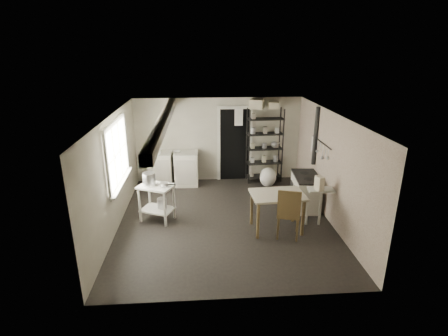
{
  "coord_description": "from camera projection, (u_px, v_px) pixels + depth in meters",
  "views": [
    {
      "loc": [
        -0.51,
        -6.78,
        3.58
      ],
      "look_at": [
        0.0,
        0.3,
        1.1
      ],
      "focal_mm": 28.0,
      "sensor_mm": 36.0,
      "label": 1
    }
  ],
  "objects": [
    {
      "name": "work_table",
      "position": [
        277.0,
        213.0,
        7.09
      ],
      "size": [
        1.09,
        0.8,
        0.8
      ],
      "primitive_type": null,
      "rotation": [
        0.0,
        0.0,
        0.06
      ],
      "color": "beige",
      "rests_on": "ground"
    },
    {
      "name": "wall_front",
      "position": [
        238.0,
        231.0,
        4.86
      ],
      "size": [
        4.5,
        0.02,
        2.3
      ],
      "primitive_type": "cube",
      "color": "#B6B09B",
      "rests_on": "ground"
    },
    {
      "name": "counter_cup",
      "position": [
        159.0,
        152.0,
        9.08
      ],
      "size": [
        0.12,
        0.12,
        0.09
      ],
      "primitive_type": "imported",
      "rotation": [
        0.0,
        0.0,
        -0.05
      ],
      "color": "silver",
      "rests_on": "base_cabinets"
    },
    {
      "name": "table_cup",
      "position": [
        287.0,
        196.0,
        6.83
      ],
      "size": [
        0.13,
        0.13,
        0.1
      ],
      "primitive_type": "imported",
      "rotation": [
        0.0,
        0.0,
        0.3
      ],
      "color": "silver",
      "rests_on": "work_table"
    },
    {
      "name": "oats_box",
      "position": [
        320.0,
        181.0,
        7.03
      ],
      "size": [
        0.16,
        0.22,
        0.29
      ],
      "primitive_type": "cube",
      "rotation": [
        0.0,
        0.0,
        0.24
      ],
      "color": "beige",
      "rests_on": "side_ledge"
    },
    {
      "name": "side_ledge",
      "position": [
        319.0,
        206.0,
        7.27
      ],
      "size": [
        0.55,
        0.32,
        0.82
      ],
      "primitive_type": null,
      "rotation": [
        0.0,
        0.0,
        -0.07
      ],
      "color": "beige",
      "rests_on": "ground"
    },
    {
      "name": "floor",
      "position": [
        225.0,
        220.0,
        7.6
      ],
      "size": [
        5.0,
        5.0,
        0.0
      ],
      "primitive_type": "plane",
      "color": "black",
      "rests_on": "ground"
    },
    {
      "name": "chair",
      "position": [
        288.0,
        214.0,
        6.82
      ],
      "size": [
        0.54,
        0.56,
        1.05
      ],
      "primitive_type": null,
      "rotation": [
        0.0,
        0.0,
        -0.27
      ],
      "color": "brown",
      "rests_on": "ground"
    },
    {
      "name": "shelf_jar",
      "position": [
        252.0,
        133.0,
        9.4
      ],
      "size": [
        0.11,
        0.11,
        0.2
      ],
      "primitive_type": "imported",
      "rotation": [
        0.0,
        0.0,
        0.22
      ],
      "color": "silver",
      "rests_on": "shelf_rack"
    },
    {
      "name": "wall_left",
      "position": [
        114.0,
        173.0,
        7.07
      ],
      "size": [
        0.02,
        5.0,
        2.3
      ],
      "primitive_type": "cube",
      "color": "#B6B09B",
      "rests_on": "ground"
    },
    {
      "name": "base_cabinets",
      "position": [
        174.0,
        169.0,
        9.41
      ],
      "size": [
        1.4,
        0.63,
        0.91
      ],
      "primitive_type": null,
      "rotation": [
        0.0,
        0.0,
        -0.02
      ],
      "color": "beige",
      "rests_on": "ground"
    },
    {
      "name": "stovepipe",
      "position": [
        316.0,
        136.0,
        8.15
      ],
      "size": [
        0.12,
        0.12,
        1.38
      ],
      "primitive_type": null,
      "rotation": [
        0.0,
        0.0,
        0.09
      ],
      "color": "black",
      "rests_on": "stove"
    },
    {
      "name": "stove",
      "position": [
        306.0,
        189.0,
        8.1
      ],
      "size": [
        0.62,
        1.03,
        0.78
      ],
      "primitive_type": null,
      "rotation": [
        0.0,
        0.0,
        -0.08
      ],
      "color": "beige",
      "rests_on": "ground"
    },
    {
      "name": "stockpot",
      "position": [
        149.0,
        179.0,
        7.32
      ],
      "size": [
        0.34,
        0.34,
        0.29
      ],
      "primitive_type": "cylinder",
      "rotation": [
        0.0,
        0.0,
        0.31
      ],
      "color": "silver",
      "rests_on": "prep_table"
    },
    {
      "name": "storage_box_b",
      "position": [
        273.0,
        110.0,
        9.18
      ],
      "size": [
        0.3,
        0.28,
        0.17
      ],
      "primitive_type": "cube",
      "rotation": [
        0.0,
        0.0,
        -0.14
      ],
      "color": "beige",
      "rests_on": "shelf_rack"
    },
    {
      "name": "bucket",
      "position": [
        162.0,
        203.0,
        7.52
      ],
      "size": [
        0.2,
        0.2,
        0.22
      ],
      "primitive_type": "cylinder",
      "rotation": [
        0.0,
        0.0,
        0.01
      ],
      "color": "silver",
      "rests_on": "prep_table"
    },
    {
      "name": "wall_right",
      "position": [
        331.0,
        168.0,
        7.37
      ],
      "size": [
        0.02,
        5.0,
        2.3
      ],
      "primitive_type": "cube",
      "color": "#B6B09B",
      "rests_on": "ground"
    },
    {
      "name": "doorway",
      "position": [
        235.0,
        145.0,
        9.62
      ],
      "size": [
        0.96,
        0.1,
        2.08
      ],
      "primitive_type": null,
      "color": "beige",
      "rests_on": "ground"
    },
    {
      "name": "wall_back",
      "position": [
        218.0,
        140.0,
        9.57
      ],
      "size": [
        4.5,
        0.02,
        2.3
      ],
      "primitive_type": "cube",
      "color": "#B6B09B",
      "rests_on": "ground"
    },
    {
      "name": "storage_box_a",
      "position": [
        257.0,
        109.0,
        9.18
      ],
      "size": [
        0.44,
        0.42,
        0.24
      ],
      "primitive_type": "cube",
      "rotation": [
        0.0,
        0.0,
        -0.4
      ],
      "color": "beige",
      "rests_on": "shelf_rack"
    },
    {
      "name": "ceiling",
      "position": [
        225.0,
        115.0,
        6.84
      ],
      "size": [
        5.0,
        5.0,
        0.0
      ],
      "primitive_type": "plane",
      "rotation": [
        3.14,
        0.0,
        0.0
      ],
      "color": "silver",
      "rests_on": "wall_back"
    },
    {
      "name": "wallpaper_panel",
      "position": [
        331.0,
        168.0,
        7.37
      ],
      "size": [
        0.01,
        5.0,
        2.3
      ],
      "primitive_type": null,
      "color": "#B9A996",
      "rests_on": "wall_right"
    },
    {
      "name": "mixing_bowl",
      "position": [
        177.0,
        151.0,
        9.25
      ],
      "size": [
        0.35,
        0.35,
        0.07
      ],
      "primitive_type": "imported",
      "rotation": [
        0.0,
        0.0,
        0.41
      ],
      "color": "silver",
      "rests_on": "base_cabinets"
    },
    {
      "name": "ceiling_beam",
      "position": [
        164.0,
        121.0,
        6.79
      ],
      "size": [
        0.18,
        5.0,
        0.18
      ],
      "primitive_type": null,
      "color": "beige",
      "rests_on": "ceiling"
    },
    {
      "name": "window",
      "position": [
        116.0,
        154.0,
        7.14
      ],
      "size": [
        0.12,
        1.76,
        1.28
      ],
      "primitive_type": null,
      "color": "beige",
      "rests_on": "wall_left"
    },
    {
      "name": "utensil_rail",
      "position": [
        321.0,
        142.0,
        7.8
      ],
      "size": [
        0.06,
        1.2,
        0.44
      ],
      "primitive_type": null,
      "color": "silver",
      "rests_on": "wall_right"
    },
    {
      "name": "flour_sack",
      "position": [
        268.0,
        178.0,
        9.35
      ],
      "size": [
        0.55,
        0.51,
        0.53
      ],
      "primitive_type": "ellipsoid",
      "rotation": [
        0.0,
        0.0,
        0.36
      ],
      "color": "silver",
      "rests_on": "ground"
    },
    {
      "name": "prep_table",
      "position": [
        157.0,
        203.0,
        7.48
      ],
      "size": [
        0.85,
        0.75,
        0.81
      ],
      "primitive_type": null,
      "rotation": [
        0.0,
        0.0,
        -0.41
      ],
      "color": "beige",
      "rests_on": "ground"
    },
    {
      "name": "shelf_rack",
      "position": [
        264.0,
        148.0,
        9.54
      ],
      "size": [
        0.99,
        0.44,
        2.03
      ],
      "primitive_type": null,
      "rotation": [
        0.0,
        0.0,
        0.07
      ],
      "color": "black",
      "rests_on": "ground"
    },
    {
      "name": "saucepan",
      "position": [
        164.0,
        185.0,
        7.29
      ],
      "size": [
        0.21,
        0.21,
        0.1
      ],
      "primitive_type": "cylinder",
      "rotation": [
        0.0,
        0.0,
        -0.23
      ],
      "color": "silver",
      "rests_on": "prep_table"
    },
    {
      "name": "floor_crock",
      "position": [
        301.0,
        212.0,
        7.82
      ],
      "size": [
        0.15,
        0.15,
        0.15
      ],
      "primitive_type": "cylinder",
      "rotation": [
        0.0,
        0.0,
        -0.28
      ],
      "color": "silver",
      "rests_on": "ground"
    }
  ]
}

